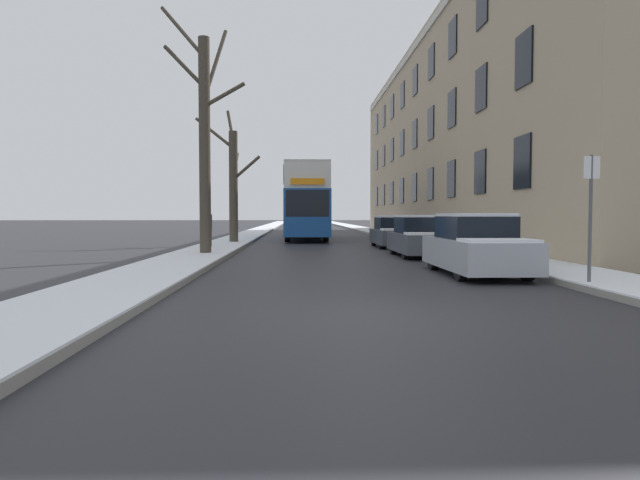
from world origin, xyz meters
TOP-DOWN VIEW (x-y plane):
  - ground_plane at (0.00, 0.00)m, footprint 320.00×320.00m
  - sidewalk_left at (-4.99, 53.00)m, footprint 2.16×130.00m
  - sidewalk_right at (4.99, 53.00)m, footprint 2.16×130.00m
  - terrace_facade_right at (10.57, 28.62)m, footprint 9.10×45.46m
  - bare_tree_left_0 at (-4.80, 11.99)m, footprint 3.22×1.71m
  - bare_tree_left_1 at (-4.75, 20.37)m, footprint 3.27×2.00m
  - double_decker_bus at (-1.03, 26.65)m, footprint 2.49×11.41m
  - parked_car_0 at (2.86, 5.70)m, footprint 1.72×4.35m
  - parked_car_1 at (2.86, 11.97)m, footprint 1.80×4.22m
  - parked_car_2 at (2.86, 17.81)m, footprint 1.70×4.22m
  - oncoming_van at (-0.91, 46.90)m, footprint 1.97×5.19m
  - pedestrian_left_sidewalk at (-5.33, 15.97)m, footprint 0.38×0.38m
  - street_sign_post at (4.21, 2.79)m, footprint 0.32×0.07m

SIDE VIEW (x-z plane):
  - ground_plane at x=0.00m, z-range 0.00..0.00m
  - sidewalk_left at x=-4.99m, z-range 0.00..0.16m
  - sidewalk_right at x=4.99m, z-range 0.00..0.16m
  - parked_car_2 at x=2.86m, z-range -0.06..1.41m
  - parked_car_1 at x=2.86m, z-range -0.06..1.42m
  - parked_car_0 at x=2.86m, z-range -0.06..1.46m
  - pedestrian_left_sidewalk at x=-5.33m, z-range 0.08..1.81m
  - oncoming_van at x=-0.91m, z-range 0.09..2.49m
  - street_sign_post at x=4.21m, z-range 0.19..2.85m
  - double_decker_bus at x=-1.03m, z-range 0.28..4.62m
  - bare_tree_left_1 at x=-4.75m, z-range -0.21..6.55m
  - bare_tree_left_0 at x=-4.80m, z-range -0.32..8.81m
  - terrace_facade_right at x=10.57m, z-range 0.00..12.88m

